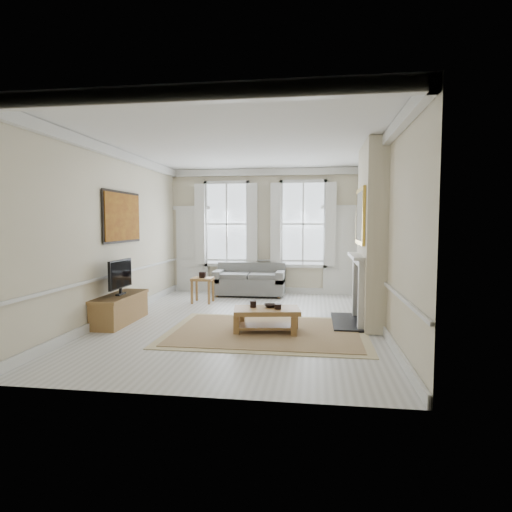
# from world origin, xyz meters

# --- Properties ---
(floor) EXTENTS (7.20, 7.20, 0.00)m
(floor) POSITION_xyz_m (0.00, 0.00, 0.00)
(floor) COLOR #B7B5AD
(floor) RESTS_ON ground
(ceiling) EXTENTS (7.20, 7.20, 0.00)m
(ceiling) POSITION_xyz_m (0.00, 0.00, 3.40)
(ceiling) COLOR white
(ceiling) RESTS_ON back_wall
(back_wall) EXTENTS (5.20, 0.00, 5.20)m
(back_wall) POSITION_xyz_m (0.00, 3.60, 1.70)
(back_wall) COLOR beige
(back_wall) RESTS_ON floor
(left_wall) EXTENTS (0.00, 7.20, 7.20)m
(left_wall) POSITION_xyz_m (-2.60, 0.00, 1.70)
(left_wall) COLOR beige
(left_wall) RESTS_ON floor
(right_wall) EXTENTS (0.00, 7.20, 7.20)m
(right_wall) POSITION_xyz_m (2.60, 0.00, 1.70)
(right_wall) COLOR beige
(right_wall) RESTS_ON floor
(window_left) EXTENTS (1.26, 0.20, 2.20)m
(window_left) POSITION_xyz_m (-1.05, 3.55, 1.90)
(window_left) COLOR #B2BCC6
(window_left) RESTS_ON back_wall
(window_right) EXTENTS (1.26, 0.20, 2.20)m
(window_right) POSITION_xyz_m (1.05, 3.55, 1.90)
(window_right) COLOR #B2BCC6
(window_right) RESTS_ON back_wall
(door_left) EXTENTS (0.90, 0.08, 2.30)m
(door_left) POSITION_xyz_m (-2.05, 3.56, 1.15)
(door_left) COLOR silver
(door_left) RESTS_ON floor
(door_right) EXTENTS (0.90, 0.08, 2.30)m
(door_right) POSITION_xyz_m (2.05, 3.56, 1.15)
(door_right) COLOR silver
(door_right) RESTS_ON floor
(painting) EXTENTS (0.05, 1.66, 1.06)m
(painting) POSITION_xyz_m (-2.56, 0.30, 2.05)
(painting) COLOR #9E671B
(painting) RESTS_ON left_wall
(chimney_breast) EXTENTS (0.35, 1.70, 3.38)m
(chimney_breast) POSITION_xyz_m (2.43, 0.20, 1.70)
(chimney_breast) COLOR beige
(chimney_breast) RESTS_ON floor
(hearth) EXTENTS (0.55, 1.50, 0.05)m
(hearth) POSITION_xyz_m (2.00, 0.20, 0.03)
(hearth) COLOR black
(hearth) RESTS_ON floor
(fireplace) EXTENTS (0.21, 1.45, 1.33)m
(fireplace) POSITION_xyz_m (2.20, 0.20, 0.73)
(fireplace) COLOR silver
(fireplace) RESTS_ON floor
(mirror) EXTENTS (0.06, 1.26, 1.06)m
(mirror) POSITION_xyz_m (2.21, 0.20, 2.05)
(mirror) COLOR gold
(mirror) RESTS_ON chimney_breast
(sofa) EXTENTS (1.85, 0.90, 0.86)m
(sofa) POSITION_xyz_m (-0.34, 3.11, 0.36)
(sofa) COLOR #5B5B59
(sofa) RESTS_ON floor
(side_table) EXTENTS (0.51, 0.51, 0.61)m
(side_table) POSITION_xyz_m (-1.31, 1.91, 0.49)
(side_table) COLOR olive
(side_table) RESTS_ON floor
(rug) EXTENTS (3.50, 2.60, 0.02)m
(rug) POSITION_xyz_m (0.55, -0.69, 0.01)
(rug) COLOR #96724D
(rug) RESTS_ON floor
(coffee_table) EXTENTS (1.23, 0.83, 0.43)m
(coffee_table) POSITION_xyz_m (0.55, -0.69, 0.35)
(coffee_table) COLOR olive
(coffee_table) RESTS_ON rug
(ceramic_pot_a) EXTENTS (0.11, 0.11, 0.11)m
(ceramic_pot_a) POSITION_xyz_m (0.30, -0.64, 0.49)
(ceramic_pot_a) COLOR black
(ceramic_pot_a) RESTS_ON coffee_table
(ceramic_pot_b) EXTENTS (0.12, 0.12, 0.09)m
(ceramic_pot_b) POSITION_xyz_m (0.75, -0.74, 0.47)
(ceramic_pot_b) COLOR black
(ceramic_pot_b) RESTS_ON coffee_table
(bowl) EXTENTS (0.28, 0.28, 0.06)m
(bowl) POSITION_xyz_m (0.60, -0.59, 0.46)
(bowl) COLOR black
(bowl) RESTS_ON coffee_table
(tv_stand) EXTENTS (0.49, 1.53, 0.55)m
(tv_stand) POSITION_xyz_m (-2.34, -0.36, 0.27)
(tv_stand) COLOR olive
(tv_stand) RESTS_ON floor
(tv) EXTENTS (0.08, 0.90, 0.68)m
(tv) POSITION_xyz_m (-2.32, -0.36, 0.94)
(tv) COLOR black
(tv) RESTS_ON tv_stand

